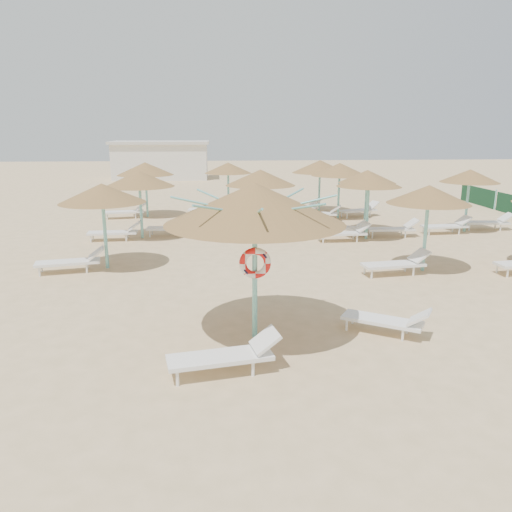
{
  "coord_description": "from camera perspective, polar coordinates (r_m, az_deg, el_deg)",
  "views": [
    {
      "loc": [
        -1.13,
        -9.92,
        4.31
      ],
      "look_at": [
        -0.22,
        1.81,
        1.3
      ],
      "focal_mm": 35.0,
      "sensor_mm": 36.0,
      "label": 1
    }
  ],
  "objects": [
    {
      "name": "lounger_main_a",
      "position": [
        9.18,
        -3.28,
        -11.21
      ],
      "size": [
        2.11,
        0.98,
        0.74
      ],
      "rotation": [
        0.0,
        0.0,
        0.19
      ],
      "color": "white",
      "rests_on": "ground"
    },
    {
      "name": "lounger_main_b",
      "position": [
        11.17,
        14.86,
        -7.09
      ],
      "size": [
        1.84,
        1.43,
        0.67
      ],
      "rotation": [
        0.0,
        0.0,
        -0.56
      ],
      "color": "white",
      "rests_on": "ground"
    },
    {
      "name": "service_hut",
      "position": [
        45.26,
        -10.79,
        10.74
      ],
      "size": [
        8.4,
        4.4,
        3.25
      ],
      "color": "silver",
      "rests_on": "ground"
    },
    {
      "name": "palapa_field",
      "position": [
        20.96,
        4.87,
        8.82
      ],
      "size": [
        18.44,
        14.41,
        2.72
      ],
      "color": "#72C6C0",
      "rests_on": "ground"
    },
    {
      "name": "main_palapa",
      "position": [
        10.0,
        -0.15,
        5.98
      ],
      "size": [
        3.66,
        3.66,
        3.28
      ],
      "color": "#72C6C0",
      "rests_on": "ground"
    },
    {
      "name": "ground",
      "position": [
        10.88,
        1.94,
        -9.0
      ],
      "size": [
        120.0,
        120.0,
        0.0
      ],
      "primitive_type": "plane",
      "color": "#D7B383",
      "rests_on": "ground"
    }
  ]
}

